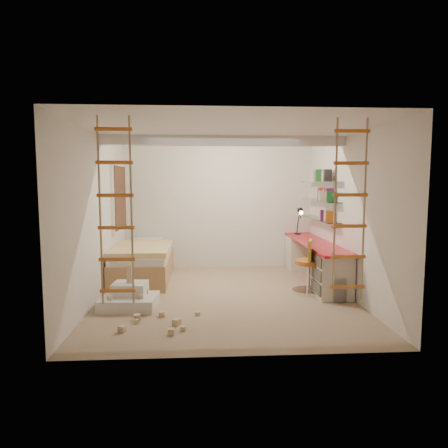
{
  "coord_description": "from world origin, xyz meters",
  "views": [
    {
      "loc": [
        -0.4,
        -6.31,
        1.85
      ],
      "look_at": [
        0.0,
        0.3,
        1.15
      ],
      "focal_mm": 32.0,
      "sensor_mm": 36.0,
      "label": 1
    }
  ],
  "objects": [
    {
      "name": "bed",
      "position": [
        -1.48,
        1.23,
        0.33
      ],
      "size": [
        1.02,
        2.0,
        0.69
      ],
      "color": "#AD7F51",
      "rests_on": "floor"
    },
    {
      "name": "window_frame",
      "position": [
        -1.97,
        1.5,
        1.55
      ],
      "size": [
        0.06,
        1.15,
        1.35
      ],
      "primitive_type": "cube",
      "color": "white",
      "rests_on": "wall_left"
    },
    {
      "name": "desk",
      "position": [
        1.72,
        0.86,
        0.4
      ],
      "size": [
        0.56,
        2.8,
        0.75
      ],
      "color": "red",
      "rests_on": "floor"
    },
    {
      "name": "toy_blocks",
      "position": [
        -1.1,
        -0.95,
        0.17
      ],
      "size": [
        1.31,
        1.26,
        0.63
      ],
      "color": "#CCB284",
      "rests_on": "floor"
    },
    {
      "name": "rope_ladder_left",
      "position": [
        -1.35,
        -1.75,
        1.52
      ],
      "size": [
        0.41,
        0.04,
        2.13
      ],
      "primitive_type": null,
      "color": "orange",
      "rests_on": "ceiling"
    },
    {
      "name": "waste_bin",
      "position": [
        1.75,
        -0.34,
        0.19
      ],
      "size": [
        0.3,
        0.3,
        0.37
      ],
      "primitive_type": "cylinder",
      "color": "white",
      "rests_on": "floor"
    },
    {
      "name": "play_platform",
      "position": [
        -1.45,
        -0.49,
        0.14
      ],
      "size": [
        0.84,
        0.68,
        0.36
      ],
      "color": "silver",
      "rests_on": "floor"
    },
    {
      "name": "window_blind",
      "position": [
        -1.93,
        1.5,
        1.55
      ],
      "size": [
        0.02,
        1.0,
        1.2
      ],
      "primitive_type": "cube",
      "color": "#4C2D1E",
      "rests_on": "window_frame"
    },
    {
      "name": "books",
      "position": [
        1.87,
        1.13,
        1.65
      ],
      "size": [
        0.14,
        0.7,
        0.92
      ],
      "color": "orange",
      "rests_on": "shelves"
    },
    {
      "name": "shelves",
      "position": [
        1.87,
        1.13,
        1.5
      ],
      "size": [
        0.25,
        1.8,
        0.71
      ],
      "color": "white",
      "rests_on": "wall_right"
    },
    {
      "name": "swivel_chair",
      "position": [
        1.4,
        0.1,
        0.33
      ],
      "size": [
        0.68,
        0.68,
        0.9
      ],
      "color": "#C96626",
      "rests_on": "floor"
    },
    {
      "name": "rope_ladder_right",
      "position": [
        1.35,
        -1.75,
        1.52
      ],
      "size": [
        0.41,
        0.04,
        2.13
      ],
      "primitive_type": null,
      "color": "orange",
      "rests_on": "ceiling"
    },
    {
      "name": "ceiling_beam",
      "position": [
        0.0,
        0.3,
        2.52
      ],
      "size": [
        4.0,
        0.18,
        0.16
      ],
      "primitive_type": "cube",
      "color": "white",
      "rests_on": "ceiling"
    },
    {
      "name": "task_lamp",
      "position": [
        1.67,
        1.82,
        1.14
      ],
      "size": [
        0.14,
        0.36,
        0.57
      ],
      "color": "black",
      "rests_on": "desk"
    },
    {
      "name": "floor",
      "position": [
        0.0,
        0.0,
        0.0
      ],
      "size": [
        4.5,
        4.5,
        0.0
      ],
      "primitive_type": "plane",
      "color": "#93785F",
      "rests_on": "ground"
    }
  ]
}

